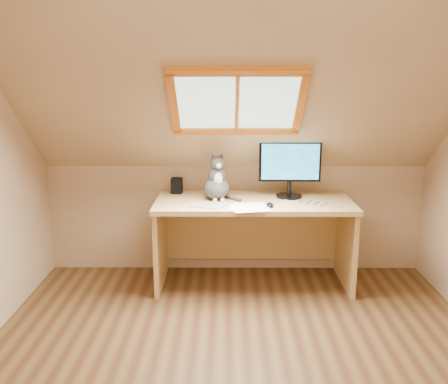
{
  "coord_description": "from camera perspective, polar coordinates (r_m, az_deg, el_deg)",
  "views": [
    {
      "loc": [
        -0.08,
        -2.79,
        1.84
      ],
      "look_at": [
        -0.1,
        1.0,
        0.93
      ],
      "focal_mm": 40.0,
      "sensor_mm": 36.0,
      "label": 1
    }
  ],
  "objects": [
    {
      "name": "ground",
      "position": [
        3.34,
        1.7,
        -19.97
      ],
      "size": [
        3.5,
        3.5,
        0.0
      ],
      "primitive_type": "plane",
      "color": "brown",
      "rests_on": "ground"
    },
    {
      "name": "room_shell",
      "position": [
        2.72,
        1.95,
        4.85
      ],
      "size": [
        3.52,
        3.52,
        2.41
      ],
      "color": "tan",
      "rests_on": "ground"
    },
    {
      "name": "desk",
      "position": [
        4.44,
        3.35,
        -3.58
      ],
      "size": [
        1.69,
        0.74,
        0.77
      ],
      "color": "tan",
      "rests_on": "ground"
    },
    {
      "name": "monitor",
      "position": [
        4.37,
        7.54,
        3.03
      ],
      "size": [
        0.54,
        0.23,
        0.5
      ],
      "color": "black",
      "rests_on": "desk"
    },
    {
      "name": "cat",
      "position": [
        4.29,
        -0.85,
        1.11
      ],
      "size": [
        0.27,
        0.31,
        0.42
      ],
      "color": "#4A4442",
      "rests_on": "desk"
    },
    {
      "name": "desk_speaker",
      "position": [
        4.55,
        -5.42,
        0.73
      ],
      "size": [
        0.1,
        0.1,
        0.14
      ],
      "primitive_type": "cube",
      "rotation": [
        0.0,
        0.0,
        -0.06
      ],
      "color": "black",
      "rests_on": "desk"
    },
    {
      "name": "graphics_tablet",
      "position": [
        4.1,
        -1.77,
        -1.53
      ],
      "size": [
        0.31,
        0.27,
        0.01
      ],
      "primitive_type": "cube",
      "rotation": [
        0.0,
        0.0,
        -0.39
      ],
      "color": "#B2B2B7",
      "rests_on": "desk"
    },
    {
      "name": "mouse",
      "position": [
        4.09,
        5.27,
        -1.47
      ],
      "size": [
        0.06,
        0.11,
        0.03
      ],
      "primitive_type": "ellipsoid",
      "rotation": [
        0.0,
        0.0,
        -0.0
      ],
      "color": "black",
      "rests_on": "desk"
    },
    {
      "name": "papers",
      "position": [
        4.05,
        3.13,
        -1.78
      ],
      "size": [
        0.35,
        0.3,
        0.01
      ],
      "color": "white",
      "rests_on": "desk"
    },
    {
      "name": "cables",
      "position": [
        4.23,
        8.85,
        -1.26
      ],
      "size": [
        0.51,
        0.26,
        0.01
      ],
      "color": "silver",
      "rests_on": "desk"
    }
  ]
}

